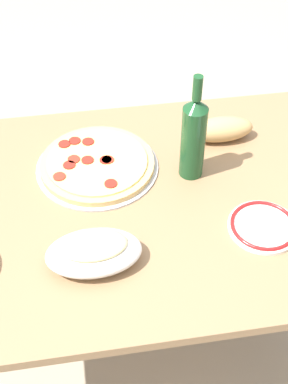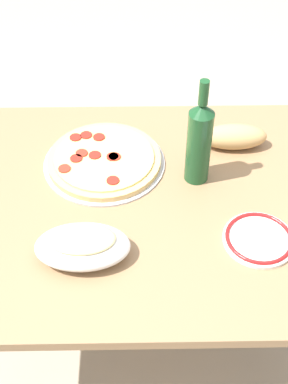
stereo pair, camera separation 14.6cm
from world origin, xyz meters
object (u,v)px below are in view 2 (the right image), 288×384
Objects in this scene: dining_table at (144,227)px; pepperoni_pizza at (104,160)px; bread_loaf at (234,137)px; baked_pasta_dish at (82,245)px; side_plate_far at (259,239)px; wine_bottle at (199,141)px.

pepperoni_pizza is (0.12, -0.15, 0.13)m from dining_table.
bread_loaf is at bearing -140.98° from dining_table.
dining_table is 0.30m from baked_pasta_dish.
side_plate_far is (-0.45, -0.04, -0.03)m from baked_pasta_dish.
dining_table is 5.33× the size of baked_pasta_dish.
wine_bottle is 1.64× the size of bread_loaf.
baked_pasta_dish is at bearing 51.22° from dining_table.
baked_pasta_dish is 1.28× the size of side_plate_far.
dining_table is 6.84× the size of side_plate_far.
dining_table is 0.36m from side_plate_far.
baked_pasta_dish and bread_loaf have the same top height.
pepperoni_pizza is 0.35m from baked_pasta_dish.
wine_bottle is at bearing -59.78° from side_plate_far.
bread_loaf is at bearing -87.68° from side_plate_far.
pepperoni_pizza is 1.10× the size of wine_bottle.
baked_pasta_dish is at bearing 5.04° from side_plate_far.
bread_loaf is at bearing -135.99° from baked_pasta_dish.
side_plate_far is at bearing 152.33° from dining_table.
pepperoni_pizza is at bearing -13.25° from wine_bottle.
pepperoni_pizza is 0.51m from side_plate_far.
baked_pasta_dish is (0.04, 0.35, 0.03)m from pepperoni_pizza.
baked_pasta_dish reaches higher than pepperoni_pizza.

